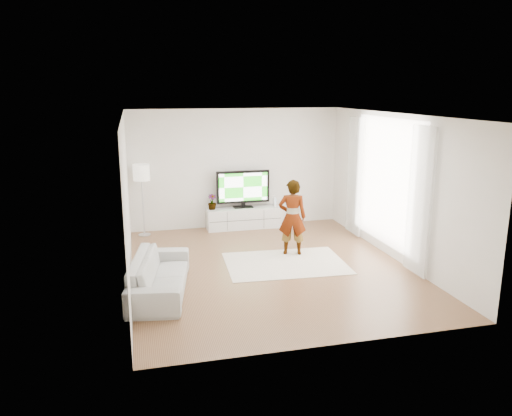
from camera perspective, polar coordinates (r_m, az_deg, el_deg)
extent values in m
plane|color=#8B613F|center=(9.36, 1.55, -6.77)|extent=(6.00, 6.00, 0.00)
plane|color=white|center=(8.80, 1.67, 10.61)|extent=(6.00, 6.00, 0.00)
cube|color=white|center=(8.66, -14.54, 0.78)|extent=(0.02, 6.00, 2.80)
cube|color=white|center=(9.93, 15.66, 2.30)|extent=(0.02, 6.00, 2.80)
cube|color=white|center=(11.85, -2.28, 4.53)|extent=(5.00, 0.02, 2.80)
cube|color=white|center=(6.23, 9.02, -3.87)|extent=(5.00, 0.02, 2.80)
cube|color=white|center=(10.17, 14.75, 2.89)|extent=(0.01, 2.60, 2.50)
cube|color=white|center=(9.05, 18.17, 0.75)|extent=(0.04, 0.70, 2.60)
cube|color=white|center=(11.29, 11.24, 3.58)|extent=(0.04, 0.70, 2.60)
cube|color=silver|center=(11.88, -1.44, -1.11)|extent=(1.76, 0.49, 0.49)
cube|color=black|center=(11.65, -1.17, -1.42)|extent=(1.70, 0.00, 0.01)
cube|color=black|center=(11.56, -3.30, -1.55)|extent=(0.01, 0.00, 0.43)
cube|color=black|center=(11.75, 0.92, -1.28)|extent=(0.01, 0.00, 0.43)
cube|color=black|center=(11.85, -1.48, 0.13)|extent=(0.45, 0.25, 0.02)
cube|color=black|center=(11.84, -1.48, 0.40)|extent=(0.09, 0.06, 0.09)
cube|color=black|center=(11.75, -1.49, 2.44)|extent=(1.27, 0.07, 0.77)
cube|color=green|center=(11.71, -1.45, 2.40)|extent=(1.15, 0.01, 0.66)
cube|color=white|center=(11.98, 2.14, 0.77)|extent=(0.06, 0.17, 0.22)
cube|color=#4CB2FF|center=(11.90, 2.25, 0.78)|extent=(0.01, 0.00, 0.12)
imported|color=#3F7238|center=(11.65, -5.04, 0.70)|extent=(0.22, 0.22, 0.36)
cube|color=beige|center=(9.56, 3.38, -6.32)|extent=(2.33, 1.74, 0.01)
imported|color=#334772|center=(9.88, 4.16, -1.05)|extent=(0.63, 0.50, 1.51)
imported|color=#A9A9A4|center=(8.30, -10.96, -7.48)|extent=(1.17, 2.21, 0.61)
cylinder|color=silver|center=(11.62, -12.61, -2.99)|extent=(0.28, 0.28, 0.02)
cylinder|color=silver|center=(11.46, -12.77, 0.05)|extent=(0.04, 0.04, 1.25)
cylinder|color=white|center=(11.31, -12.98, 3.99)|extent=(0.36, 0.36, 0.35)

